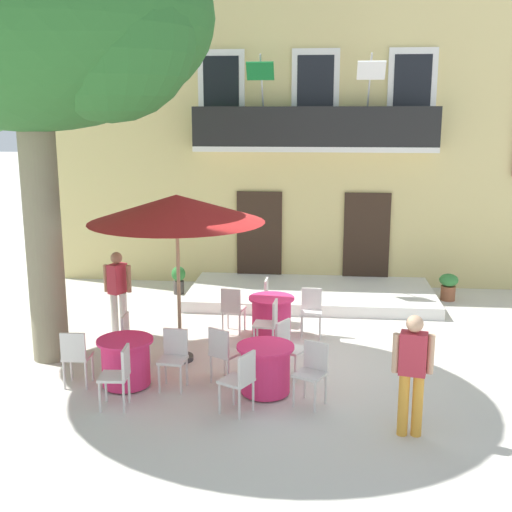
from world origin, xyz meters
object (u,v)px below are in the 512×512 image
cafe_chair_near_tree_2 (271,298)px  ground_planter_left (179,278)px  cafe_chair_near_tree_3 (232,307)px  cafe_chair_middle_1 (119,373)px  plane_tree (24,27)px  cafe_umbrella (177,209)px  cafe_chair_middle_3 (132,337)px  cafe_chair_middle_2 (174,355)px  pedestrian_near_entrance (412,369)px  pedestrian_mid_plaza (118,288)px  cafe_chair_front_0 (241,378)px  cafe_chair_front_2 (288,345)px  cafe_chair_near_tree_0 (269,321)px  cafe_chair_front_1 (313,369)px  cafe_table_near_tree (271,316)px  cafe_chair_near_tree_1 (311,309)px  cafe_chair_middle_0 (76,355)px  cafe_table_front (265,369)px  ground_planter_right (448,285)px  cafe_chair_front_3 (223,351)px  cafe_table_middle (126,362)px

cafe_chair_near_tree_2 → ground_planter_left: size_ratio=1.38×
cafe_chair_near_tree_3 → cafe_chair_middle_1: (-1.18, -3.33, 0.00)m
plane_tree → cafe_umbrella: size_ratio=2.53×
cafe_chair_middle_1 → cafe_chair_middle_3: 1.51m
cafe_chair_middle_2 → pedestrian_near_entrance: (3.40, -1.19, 0.40)m
cafe_umbrella → pedestrian_mid_plaza: bearing=140.0°
cafe_chair_front_0 → cafe_chair_front_2: size_ratio=1.00×
cafe_chair_middle_2 → cafe_chair_near_tree_2: bearing=69.0°
cafe_chair_near_tree_0 → pedestrian_near_entrance: 3.62m
ground_planter_left → pedestrian_near_entrance: (4.48, -6.40, 0.56)m
cafe_chair_front_1 → cafe_table_near_tree: bearing=105.8°
cafe_umbrella → plane_tree: bearing=-178.5°
cafe_chair_near_tree_2 → cafe_chair_middle_3: 3.31m
cafe_umbrella → cafe_chair_near_tree_2: bearing=56.9°
cafe_chair_near_tree_1 → cafe_chair_middle_0: same height
cafe_chair_near_tree_1 → cafe_table_front: cafe_chair_near_tree_1 is taller
cafe_chair_front_2 → cafe_chair_near_tree_2: bearing=100.0°
cafe_umbrella → ground_planter_left: (-0.93, 4.11, -2.24)m
cafe_chair_middle_1 → pedestrian_mid_plaza: (-0.98, 3.09, 0.38)m
cafe_chair_front_2 → cafe_chair_middle_3: bearing=177.4°
cafe_chair_near_tree_1 → cafe_chair_near_tree_2: (-0.81, 0.68, 0.00)m
cafe_chair_middle_0 → ground_planter_right: 8.56m
cafe_chair_middle_2 → cafe_chair_near_tree_0: bearing=52.9°
cafe_chair_near_tree_3 → cafe_chair_front_1: 3.30m
plane_tree → pedestrian_mid_plaza: plane_tree is taller
pedestrian_mid_plaza → cafe_chair_near_tree_1: bearing=4.0°
cafe_chair_front_1 → cafe_chair_front_3: size_ratio=1.00×
cafe_chair_near_tree_3 → pedestrian_near_entrance: bearing=-52.8°
cafe_table_front → cafe_chair_front_3: cafe_chair_front_3 is taller
cafe_chair_middle_1 → cafe_chair_front_2: 2.71m
cafe_chair_middle_0 → cafe_chair_front_1: (3.62, -0.21, 0.00)m
cafe_chair_near_tree_1 → cafe_chair_middle_2: (-2.06, -2.58, 0.00)m
plane_tree → ground_planter_left: plane_tree is taller
cafe_chair_middle_3 → cafe_chair_front_1: (2.99, -1.07, 0.00)m
cafe_table_near_tree → cafe_chair_front_1: size_ratio=0.95×
cafe_chair_near_tree_2 → cafe_chair_front_0: size_ratio=1.00×
cafe_table_near_tree → cafe_chair_near_tree_2: bearing=94.4°
cafe_chair_middle_0 → cafe_umbrella: 2.78m
cafe_chair_front_2 → pedestrian_near_entrance: pedestrian_near_entrance is taller
cafe_chair_near_tree_2 → cafe_chair_front_2: same height
cafe_chair_near_tree_1 → cafe_umbrella: cafe_umbrella is taller
plane_tree → pedestrian_mid_plaza: 4.80m
plane_tree → cafe_chair_near_tree_1: (4.54, 1.53, -4.92)m
cafe_chair_near_tree_1 → cafe_chair_middle_0: bearing=-142.6°
cafe_chair_front_3 → ground_planter_left: size_ratio=1.38×
cafe_chair_front_0 → cafe_umbrella: (-1.27, 1.89, 2.08)m
cafe_chair_middle_1 → cafe_chair_front_1: bearing=8.6°
cafe_table_near_tree → cafe_chair_near_tree_3: bearing=176.1°
cafe_table_near_tree → cafe_table_middle: 3.26m
cafe_chair_near_tree_1 → cafe_chair_front_3: bearing=-119.5°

